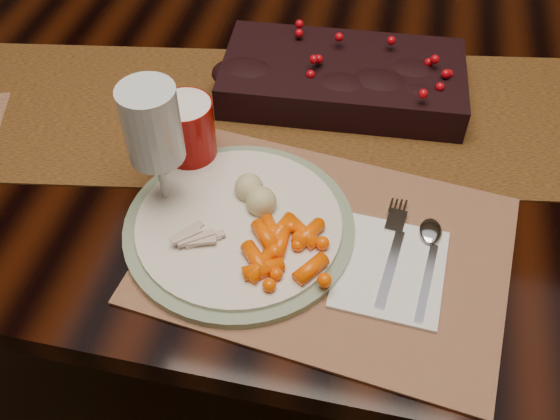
% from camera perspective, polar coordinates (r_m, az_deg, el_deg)
% --- Properties ---
extents(floor, '(5.00, 5.00, 0.00)m').
position_cam_1_polar(floor, '(1.59, 2.17, -11.53)').
color(floor, black).
rests_on(floor, ground).
extents(dining_table, '(1.80, 1.00, 0.75)m').
position_cam_1_polar(dining_table, '(1.28, 2.64, -3.14)').
color(dining_table, black).
rests_on(dining_table, floor).
extents(table_runner, '(1.67, 0.61, 0.00)m').
position_cam_1_polar(table_runner, '(0.99, 5.94, 8.56)').
color(table_runner, '#3C2609').
rests_on(table_runner, dining_table).
extents(centerpiece, '(0.39, 0.22, 0.08)m').
position_cam_1_polar(centerpiece, '(1.01, 5.79, 12.30)').
color(centerpiece, black).
rests_on(centerpiece, table_runner).
extents(placemat_main, '(0.48, 0.38, 0.00)m').
position_cam_1_polar(placemat_main, '(0.80, 4.40, -3.51)').
color(placemat_main, '#8C6A51').
rests_on(placemat_main, dining_table).
extents(dinner_plate, '(0.38, 0.38, 0.02)m').
position_cam_1_polar(dinner_plate, '(0.81, -3.76, -1.43)').
color(dinner_plate, silver).
rests_on(dinner_plate, placemat_main).
extents(baby_carrots, '(0.13, 0.11, 0.02)m').
position_cam_1_polar(baby_carrots, '(0.76, 0.42, -3.79)').
color(baby_carrots, '#FF5500').
rests_on(baby_carrots, dinner_plate).
extents(mashed_potatoes, '(0.08, 0.07, 0.04)m').
position_cam_1_polar(mashed_potatoes, '(0.81, -2.05, 1.54)').
color(mashed_potatoes, '#DED184').
rests_on(mashed_potatoes, dinner_plate).
extents(turkey_shreds, '(0.08, 0.08, 0.02)m').
position_cam_1_polar(turkey_shreds, '(0.79, -7.54, -2.32)').
color(turkey_shreds, '#A38F87').
rests_on(turkey_shreds, dinner_plate).
extents(napkin, '(0.14, 0.16, 0.01)m').
position_cam_1_polar(napkin, '(0.78, 10.06, -5.30)').
color(napkin, white).
rests_on(napkin, placemat_main).
extents(fork, '(0.04, 0.16, 0.00)m').
position_cam_1_polar(fork, '(0.79, 10.18, -4.11)').
color(fork, silver).
rests_on(fork, napkin).
extents(spoon, '(0.04, 0.15, 0.00)m').
position_cam_1_polar(spoon, '(0.79, 13.37, -4.95)').
color(spoon, silver).
rests_on(spoon, napkin).
extents(red_cup, '(0.08, 0.08, 0.10)m').
position_cam_1_polar(red_cup, '(0.88, -8.38, 6.94)').
color(red_cup, '#890603').
rests_on(red_cup, placemat_main).
extents(wine_glass, '(0.08, 0.08, 0.20)m').
position_cam_1_polar(wine_glass, '(0.79, -11.14, 5.10)').
color(wine_glass, '#B4B9BC').
rests_on(wine_glass, dining_table).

